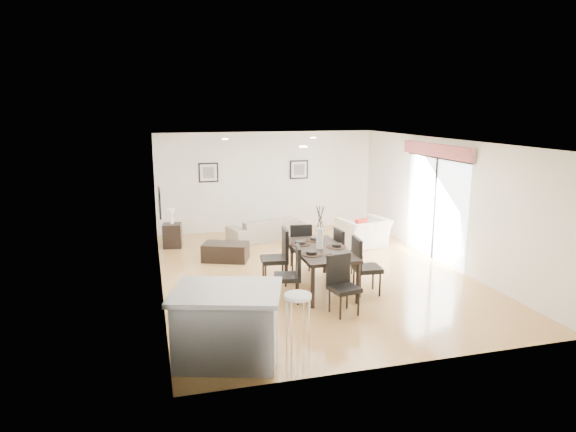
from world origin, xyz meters
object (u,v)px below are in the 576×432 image
object	(u,v)px
sofa	(266,228)
dining_chair_wfar	(279,253)
dining_chair_enear	(362,263)
dining_table	(320,252)
dining_chair_foot	(301,244)
kitchen_island	(227,324)
coffee_table	(226,252)
dining_chair_head	(342,281)
armchair	(363,233)
side_table	(172,235)
dining_chair_wnear	(292,271)
dining_chair_efar	(344,251)
bar_stool	(298,302)

from	to	relation	value
sofa	dining_chair_wfar	world-z (taller)	dining_chair_wfar
sofa	dining_chair_enear	size ratio (longest dim) A/B	1.85
dining_table	dining_chair_foot	bearing A→B (deg)	91.26
dining_table	kitchen_island	size ratio (longest dim) A/B	1.13
coffee_table	dining_chair_head	bearing A→B (deg)	-46.01
dining_chair_head	armchair	bearing A→B (deg)	50.82
dining_chair_head	kitchen_island	world-z (taller)	kitchen_island
dining_chair_head	side_table	distance (m)	5.50
armchair	kitchen_island	xyz separation A→B (m)	(-4.06, -4.81, 0.15)
dining_chair_head	kitchen_island	bearing A→B (deg)	-162.29
dining_chair_wnear	dining_chair_efar	xyz separation A→B (m)	(1.34, 0.96, 0.00)
dining_chair_head	dining_chair_wnear	bearing A→B (deg)	122.88
dining_chair_head	dining_chair_foot	bearing A→B (deg)	79.25
bar_stool	dining_table	bearing A→B (deg)	64.44
dining_chair_wfar	dining_chair_enear	xyz separation A→B (m)	(1.32, -0.92, -0.02)
side_table	kitchen_island	xyz separation A→B (m)	(0.43, -6.02, 0.21)
armchair	dining_chair_wfar	xyz separation A→B (m)	(-2.64, -2.05, 0.26)
dining_chair_wnear	dining_chair_wfar	xyz separation A→B (m)	(0.01, 0.95, 0.05)
side_table	bar_stool	size ratio (longest dim) A/B	0.70
sofa	bar_stool	size ratio (longest dim) A/B	2.36
dining_chair_wnear	kitchen_island	size ratio (longest dim) A/B	0.60
dining_table	kitchen_island	xyz separation A→B (m)	(-2.08, -2.29, -0.20)
dining_table	dining_chair_efar	world-z (taller)	dining_chair_efar
dining_chair_efar	bar_stool	size ratio (longest dim) A/B	1.21
dining_chair_foot	kitchen_island	xyz separation A→B (m)	(-2.06, -3.47, -0.06)
dining_table	side_table	world-z (taller)	dining_table
dining_table	armchair	bearing A→B (deg)	52.24
dining_chair_enear	bar_stool	world-z (taller)	dining_chair_enear
dining_chair_head	dining_chair_enear	bearing A→B (deg)	35.54
dining_table	bar_stool	world-z (taller)	bar_stool
kitchen_island	dining_chair_wfar	bearing A→B (deg)	79.90
dining_table	dining_chair_foot	distance (m)	1.18
dining_table	coffee_table	bearing A→B (deg)	122.53
dining_chair_foot	dining_chair_enear	bearing A→B (deg)	123.80
coffee_table	dining_chair_efar	bearing A→B (deg)	-19.02
dining_chair_wfar	kitchen_island	bearing A→B (deg)	-21.32
dining_table	dining_chair_head	distance (m)	1.18
dining_chair_wfar	dining_chair_foot	size ratio (longest dim) A/B	1.09
sofa	dining_chair_efar	world-z (taller)	dining_chair_efar
dining_chair_wnear	dining_chair_efar	bearing A→B (deg)	137.21
dining_chair_head	coffee_table	size ratio (longest dim) A/B	1.00
dining_chair_foot	dining_chair_wfar	bearing A→B (deg)	59.05
armchair	dining_table	size ratio (longest dim) A/B	0.58
dining_chair_foot	dining_table	bearing A→B (deg)	102.04
dining_table	kitchen_island	distance (m)	3.10
armchair	kitchen_island	distance (m)	6.29
dining_chair_wfar	kitchen_island	xyz separation A→B (m)	(-1.42, -2.76, -0.11)
dining_chair_efar	dining_chair_foot	size ratio (longest dim) A/B	1.00
dining_chair_efar	kitchen_island	bearing A→B (deg)	133.43
dining_chair_foot	armchair	bearing A→B (deg)	-134.84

